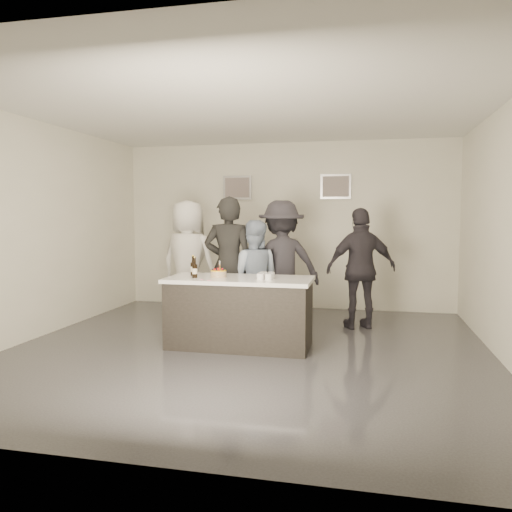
% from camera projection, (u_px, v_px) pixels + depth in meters
% --- Properties ---
extents(floor, '(6.00, 6.00, 0.00)m').
position_uv_depth(floor, '(247.00, 350.00, 6.32)').
color(floor, '#3D3D42').
rests_on(floor, ground).
extents(ceiling, '(6.00, 6.00, 0.00)m').
position_uv_depth(ceiling, '(247.00, 108.00, 6.07)').
color(ceiling, white).
extents(wall_back, '(6.00, 0.04, 3.00)m').
position_uv_depth(wall_back, '(286.00, 226.00, 9.11)').
color(wall_back, silver).
rests_on(wall_back, ground).
extents(wall_front, '(6.00, 0.04, 3.00)m').
position_uv_depth(wall_front, '(141.00, 247.00, 3.27)').
color(wall_front, silver).
rests_on(wall_front, ground).
extents(wall_left, '(0.04, 6.00, 3.00)m').
position_uv_depth(wall_left, '(35.00, 230.00, 6.84)').
color(wall_left, silver).
rests_on(wall_left, ground).
extents(wall_right, '(0.04, 6.00, 3.00)m').
position_uv_depth(wall_right, '(509.00, 233.00, 5.54)').
color(wall_right, silver).
rests_on(wall_right, ground).
extents(picture_left, '(0.54, 0.04, 0.44)m').
position_uv_depth(picture_left, '(237.00, 188.00, 9.22)').
color(picture_left, '#B2B2B7').
rests_on(picture_left, wall_back).
extents(picture_right, '(0.54, 0.04, 0.44)m').
position_uv_depth(picture_right, '(336.00, 187.00, 8.83)').
color(picture_right, '#B2B2B7').
rests_on(picture_right, wall_back).
extents(bar_counter, '(1.86, 0.86, 0.90)m').
position_uv_depth(bar_counter, '(240.00, 312.00, 6.43)').
color(bar_counter, white).
rests_on(bar_counter, ground).
extents(cake, '(0.20, 0.20, 0.08)m').
position_uv_depth(cake, '(218.00, 274.00, 6.45)').
color(cake, yellow).
rests_on(cake, bar_counter).
extents(beer_bottle_a, '(0.07, 0.07, 0.26)m').
position_uv_depth(beer_bottle_a, '(193.00, 266.00, 6.61)').
color(beer_bottle_a, black).
rests_on(beer_bottle_a, bar_counter).
extents(beer_bottle_b, '(0.07, 0.07, 0.26)m').
position_uv_depth(beer_bottle_b, '(195.00, 268.00, 6.37)').
color(beer_bottle_b, black).
rests_on(beer_bottle_b, bar_counter).
extents(tumbler_cluster, '(0.19, 0.30, 0.08)m').
position_uv_depth(tumbler_cluster, '(266.00, 276.00, 6.27)').
color(tumbler_cluster, '#C56E12').
rests_on(tumbler_cluster, bar_counter).
extents(candles, '(0.24, 0.08, 0.01)m').
position_uv_depth(candles, '(205.00, 280.00, 6.16)').
color(candles, pink).
rests_on(candles, bar_counter).
extents(person_main_black, '(0.77, 0.55, 1.96)m').
position_uv_depth(person_main_black, '(229.00, 265.00, 7.16)').
color(person_main_black, black).
rests_on(person_main_black, ground).
extents(person_main_blue, '(0.84, 0.68, 1.63)m').
position_uv_depth(person_main_blue, '(253.00, 276.00, 7.24)').
color(person_main_blue, '#99ACC9').
rests_on(person_main_blue, ground).
extents(person_guest_left, '(1.04, 0.78, 1.93)m').
position_uv_depth(person_guest_left, '(188.00, 262.00, 7.87)').
color(person_guest_left, silver).
rests_on(person_guest_left, ground).
extents(person_guest_right, '(1.15, 0.78, 1.81)m').
position_uv_depth(person_guest_right, '(361.00, 268.00, 7.44)').
color(person_guest_right, '#2D2A32').
rests_on(person_guest_right, ground).
extents(person_guest_back, '(1.43, 1.18, 1.92)m').
position_uv_depth(person_guest_back, '(281.00, 264.00, 7.59)').
color(person_guest_back, '#28272E').
rests_on(person_guest_back, ground).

